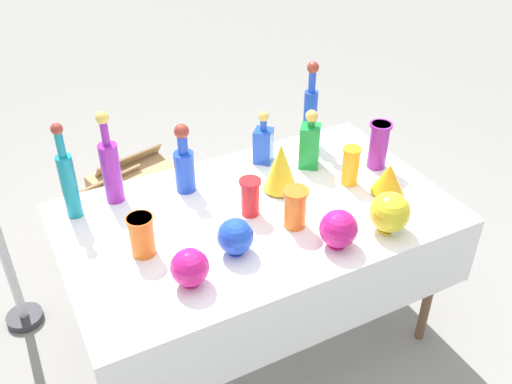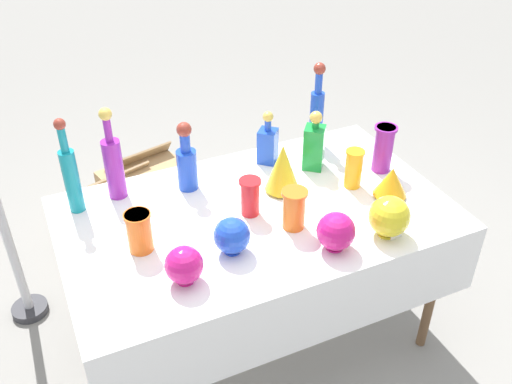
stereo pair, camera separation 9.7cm
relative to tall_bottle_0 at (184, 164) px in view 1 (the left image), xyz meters
The scene contains 22 objects.
ground_plane 0.96m from the tall_bottle_0, 55.59° to the right, with size 40.00×40.00×0.00m, color gray.
display_table 0.43m from the tall_bottle_0, 58.69° to the right, with size 1.62×0.97×0.76m.
tall_bottle_0 is the anchor object (origin of this frame).
tall_bottle_1 0.31m from the tall_bottle_0, 167.13° to the left, with size 0.08×0.08×0.42m.
tall_bottle_2 0.72m from the tall_bottle_0, ahead, with size 0.07×0.07×0.42m.
tall_bottle_3 0.48m from the tall_bottle_0, behind, with size 0.06×0.06×0.43m.
square_decanter_0 0.42m from the tall_bottle_0, ahead, with size 0.12×0.12×0.26m.
square_decanter_1 0.59m from the tall_bottle_0, ahead, with size 0.13×0.13×0.29m.
slender_vase_0 0.53m from the tall_bottle_0, 56.47° to the right, with size 0.11×0.11×0.17m.
slender_vase_1 0.45m from the tall_bottle_0, 132.74° to the right, with size 0.10×0.10×0.17m.
slender_vase_2 0.90m from the tall_bottle_0, 14.92° to the right, with size 0.10×0.10×0.22m.
slender_vase_3 0.73m from the tall_bottle_0, 23.33° to the right, with size 0.08×0.08×0.18m.
slender_vase_4 0.34m from the tall_bottle_0, 59.36° to the right, with size 0.09×0.09×0.16m.
fluted_vase_0 0.89m from the tall_bottle_0, 29.09° to the right, with size 0.14×0.14×0.14m.
fluted_vase_1 0.42m from the tall_bottle_0, 27.84° to the right, with size 0.15×0.15×0.23m.
round_bowl_0 0.74m from the tall_bottle_0, 59.14° to the right, with size 0.15×0.15×0.16m.
round_bowl_1 0.61m from the tall_bottle_0, 109.98° to the right, with size 0.14×0.14×0.15m.
round_bowl_2 0.89m from the tall_bottle_0, 46.57° to the right, with size 0.16×0.16×0.17m.
round_bowl_3 0.49m from the tall_bottle_0, 88.83° to the right, with size 0.14×0.14×0.15m.
price_tag_left 0.93m from the tall_bottle_0, 46.91° to the right, with size 0.06×0.01×0.04m, color white.
cardboard_box_behind_left 1.03m from the tall_bottle_0, 104.19° to the left, with size 0.54×0.48×0.42m.
cardboard_box_behind_right 1.09m from the tall_bottle_0, 91.65° to the left, with size 0.55×0.46×0.46m.
Camera 1 is at (-0.88, -1.71, 2.19)m, focal length 40.00 mm.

